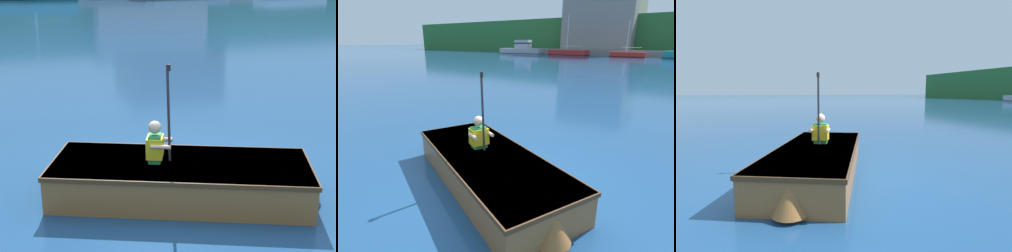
{
  "view_description": "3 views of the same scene",
  "coord_description": "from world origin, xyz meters",
  "views": [
    {
      "loc": [
        -2.53,
        -6.04,
        3.05
      ],
      "look_at": [
        -0.29,
        0.37,
        0.86
      ],
      "focal_mm": 55.0,
      "sensor_mm": 36.0,
      "label": 1
    },
    {
      "loc": [
        2.21,
        -3.13,
        2.27
      ],
      "look_at": [
        -0.29,
        0.37,
        0.86
      ],
      "focal_mm": 28.0,
      "sensor_mm": 36.0,
      "label": 2
    },
    {
      "loc": [
        4.17,
        -1.13,
        1.47
      ],
      "look_at": [
        -0.29,
        0.37,
        0.86
      ],
      "focal_mm": 28.0,
      "sensor_mm": 36.0,
      "label": 3
    }
  ],
  "objects": [
    {
      "name": "ground_plane",
      "position": [
        0.0,
        0.0,
        0.0
      ],
      "size": [
        300.0,
        300.0,
        0.0
      ],
      "primitive_type": "plane",
      "color": "navy"
    },
    {
      "name": "rowboat_foreground",
      "position": [
        -0.24,
        -0.15,
        0.29
      ],
      "size": [
        3.67,
        2.63,
        0.51
      ],
      "color": "#935B2D",
      "rests_on": "ground"
    },
    {
      "name": "person_paddler",
      "position": [
        -0.58,
        0.01,
        0.77
      ],
      "size": [
        0.43,
        0.43,
        1.31
      ],
      "color": "#267F3F",
      "rests_on": "rowboat_foreground"
    }
  ]
}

